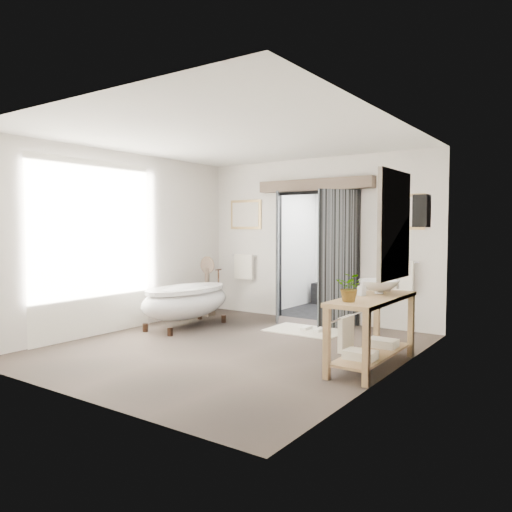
% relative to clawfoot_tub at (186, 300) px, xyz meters
% --- Properties ---
extents(ground_plane, '(5.00, 5.00, 0.00)m').
position_rel_clawfoot_tub_xyz_m(ground_plane, '(1.50, -0.71, -0.45)').
color(ground_plane, brown).
extents(room_shell, '(4.52, 5.02, 2.91)m').
position_rel_clawfoot_tub_xyz_m(room_shell, '(1.47, -0.83, 1.41)').
color(room_shell, beige).
rests_on(room_shell, ground_plane).
extents(shower_room, '(2.22, 2.01, 2.51)m').
position_rel_clawfoot_tub_xyz_m(shower_room, '(1.50, 3.28, 0.46)').
color(shower_room, black).
rests_on(shower_room, ground_plane).
extents(back_wall_dressing, '(3.82, 0.76, 2.52)m').
position_rel_clawfoot_tub_xyz_m(back_wall_dressing, '(1.50, 1.61, 1.12)').
color(back_wall_dressing, black).
rests_on(back_wall_dressing, ground_plane).
extents(clawfoot_tub, '(0.84, 1.87, 0.91)m').
position_rel_clawfoot_tub_xyz_m(clawfoot_tub, '(0.00, 0.00, 0.00)').
color(clawfoot_tub, '#301E15').
rests_on(clawfoot_tub, ground_plane).
extents(vanity, '(0.57, 1.60, 0.85)m').
position_rel_clawfoot_tub_xyz_m(vanity, '(3.46, -0.53, 0.06)').
color(vanity, tan).
rests_on(vanity, ground_plane).
extents(pedestal_mirror, '(0.33, 0.22, 1.13)m').
position_rel_clawfoot_tub_xyz_m(pedestal_mirror, '(-0.42, 1.05, 0.04)').
color(pedestal_mirror, brown).
rests_on(pedestal_mirror, ground_plane).
extents(rug, '(1.21, 0.82, 0.01)m').
position_rel_clawfoot_tub_xyz_m(rug, '(1.81, 0.85, -0.44)').
color(rug, beige).
rests_on(rug, ground_plane).
extents(slippers, '(0.34, 0.26, 0.05)m').
position_rel_clawfoot_tub_xyz_m(slippers, '(1.92, 0.90, -0.41)').
color(slippers, silver).
rests_on(slippers, rug).
extents(basin, '(0.60, 0.60, 0.17)m').
position_rel_clawfoot_tub_xyz_m(basin, '(3.44, -0.22, 0.49)').
color(basin, white).
rests_on(basin, vanity).
extents(plant, '(0.31, 0.27, 0.32)m').
position_rel_clawfoot_tub_xyz_m(plant, '(3.42, -1.04, 0.56)').
color(plant, gray).
rests_on(plant, vanity).
extents(soap_bottle_a, '(0.10, 0.10, 0.17)m').
position_rel_clawfoot_tub_xyz_m(soap_bottle_a, '(3.33, -0.51, 0.49)').
color(soap_bottle_a, gray).
rests_on(soap_bottle_a, vanity).
extents(soap_bottle_b, '(0.15, 0.15, 0.16)m').
position_rel_clawfoot_tub_xyz_m(soap_bottle_b, '(3.44, 0.06, 0.48)').
color(soap_bottle_b, gray).
rests_on(soap_bottle_b, vanity).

